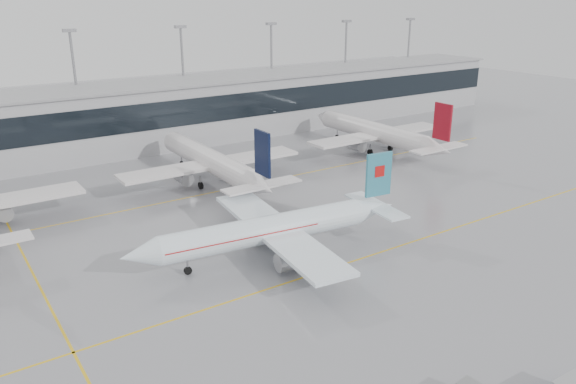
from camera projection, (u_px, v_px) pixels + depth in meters
ground at (347, 263)px, 63.31m from camera, size 320.00×320.00×0.00m
taxi_line_main at (347, 263)px, 63.31m from camera, size 120.00×0.25×0.01m
taxi_line_north at (223, 190)px, 86.79m from camera, size 120.00×0.25×0.01m
taxi_line_cross at (37, 281)px, 59.29m from camera, size 0.25×60.00×0.01m
terminal at (146, 116)px, 109.82m from camera, size 180.00×15.00×12.00m
terminal_glass at (160, 115)px, 103.42m from camera, size 180.00×0.20×5.00m
terminal_roof at (143, 85)px, 107.75m from camera, size 182.00×16.00×0.40m
light_masts at (132, 75)px, 112.07m from camera, size 156.40×1.00×22.60m
air_canada_jet at (275, 229)px, 64.24m from camera, size 34.25×26.96×10.50m
parked_jet_c at (211, 162)px, 88.43m from camera, size 29.64×36.96×11.72m
parked_jet_d at (377, 133)px, 106.82m from camera, size 29.64×36.96×11.72m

